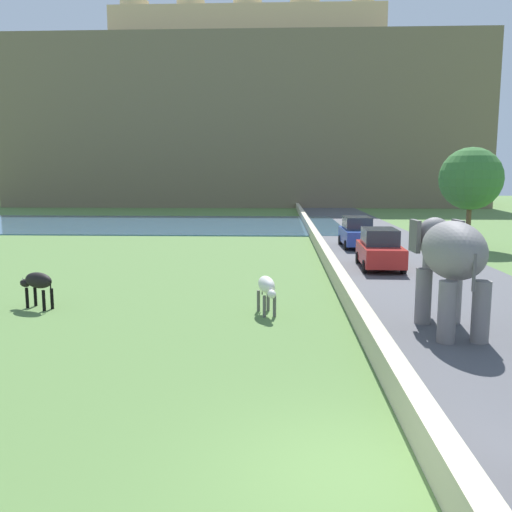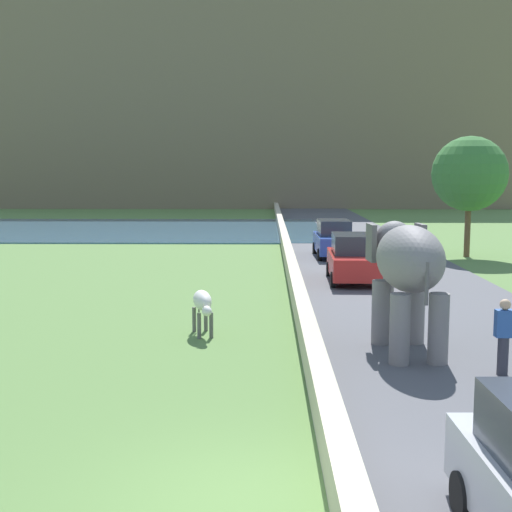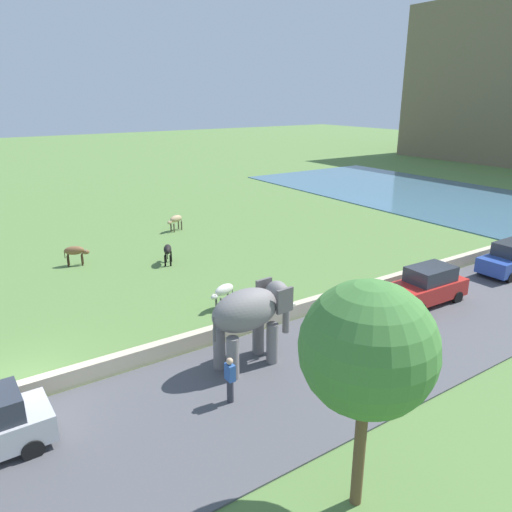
# 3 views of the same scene
# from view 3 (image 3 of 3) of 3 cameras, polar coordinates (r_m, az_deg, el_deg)

# --- Properties ---
(ground_plane) EXTENTS (220.00, 220.00, 0.00)m
(ground_plane) POSITION_cam_3_polar(r_m,az_deg,el_deg) (19.06, -25.81, -13.18)
(ground_plane) COLOR #567A3D
(road_surface) EXTENTS (7.00, 120.00, 0.06)m
(road_surface) POSITION_cam_3_polar(r_m,az_deg,el_deg) (26.00, 25.91, -4.66)
(road_surface) COLOR #4C4C51
(road_surface) RESTS_ON ground
(barrier_wall) EXTENTS (0.40, 110.00, 0.67)m
(barrier_wall) POSITION_cam_3_polar(r_m,az_deg,el_deg) (26.29, 16.70, -2.56)
(barrier_wall) COLOR beige
(barrier_wall) RESTS_ON ground
(lake) EXTENTS (36.00, 18.00, 0.08)m
(lake) POSITION_cam_3_polar(r_m,az_deg,el_deg) (51.42, 18.89, 6.97)
(lake) COLOR #426B84
(lake) RESTS_ON ground
(elephant) EXTENTS (1.58, 3.51, 2.99)m
(elephant) POSITION_cam_3_polar(r_m,az_deg,el_deg) (17.31, -0.60, -6.77)
(elephant) COLOR slate
(elephant) RESTS_ON ground
(person_beside_elephant) EXTENTS (0.36, 0.22, 1.63)m
(person_beside_elephant) POSITION_cam_3_polar(r_m,az_deg,el_deg) (15.81, -3.07, -14.27)
(person_beside_elephant) COLOR #33333D
(person_beside_elephant) RESTS_ON ground
(car_red) EXTENTS (1.89, 4.05, 1.80)m
(car_red) POSITION_cam_3_polar(r_m,az_deg,el_deg) (24.17, 19.49, -3.28)
(car_red) COLOR red
(car_red) RESTS_ON ground
(car_blue) EXTENTS (1.84, 4.02, 1.80)m
(car_blue) POSITION_cam_3_polar(r_m,az_deg,el_deg) (29.97, 27.79, -0.24)
(car_blue) COLOR #2D4CA8
(car_blue) RESTS_ON ground
(cow_tan) EXTENTS (0.81, 1.41, 1.15)m
(cow_tan) POSITION_cam_3_polar(r_m,az_deg,el_deg) (35.52, -9.45, 4.23)
(cow_tan) COLOR tan
(cow_tan) RESTS_ON ground
(cow_brown) EXTENTS (0.79, 1.42, 1.15)m
(cow_brown) POSITION_cam_3_polar(r_m,az_deg,el_deg) (29.76, -20.48, 0.51)
(cow_brown) COLOR brown
(cow_brown) RESTS_ON ground
(cow_black) EXTENTS (1.39, 0.92, 1.15)m
(cow_black) POSITION_cam_3_polar(r_m,az_deg,el_deg) (28.61, -10.34, 0.70)
(cow_black) COLOR black
(cow_black) RESTS_ON ground
(cow_white) EXTENTS (0.71, 1.42, 1.15)m
(cow_white) POSITION_cam_3_polar(r_m,az_deg,el_deg) (22.35, -3.85, -4.16)
(cow_white) COLOR silver
(cow_white) RESTS_ON ground
(tree_near) EXTENTS (3.05, 3.05, 5.73)m
(tree_near) POSITION_cam_3_polar(r_m,az_deg,el_deg) (10.95, 13.00, -10.63)
(tree_near) COLOR brown
(tree_near) RESTS_ON ground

